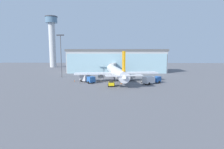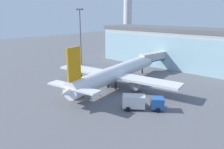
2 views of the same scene
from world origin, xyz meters
TOP-DOWN VIEW (x-y plane):
  - ground at (0.00, 0.00)m, footprint 240.00×240.00m
  - terminal_building at (0.00, 34.80)m, footprint 53.32×15.80m
  - jet_bridge at (-1.46, 25.05)m, footprint 3.60×13.16m
  - control_tower at (-46.98, 65.89)m, footprint 8.66×8.66m
  - apron_light_mast at (-23.62, 13.90)m, footprint 3.20×0.40m
  - airplane at (0.28, 5.31)m, footprint 31.38×35.95m
  - catering_truck at (-10.24, 1.26)m, footprint 6.46×6.95m
  - fuel_truck at (12.39, -1.23)m, footprint 7.08×6.28m
  - baggage_cart at (10.66, 0.39)m, footprint 3.22×2.64m
  - pushback_tug at (-1.10, -6.01)m, footprint 2.26×3.26m
  - safety_cone_nose at (2.08, -1.94)m, footprint 0.36×0.36m
  - safety_cone_wingtip at (-15.23, 2.86)m, footprint 0.36×0.36m

SIDE VIEW (x-z plane):
  - ground at x=0.00m, z-range 0.00..0.00m
  - safety_cone_nose at x=2.08m, z-range 0.00..0.55m
  - safety_cone_wingtip at x=-15.23m, z-range 0.00..0.55m
  - baggage_cart at x=10.66m, z-range -0.25..1.25m
  - pushback_tug at x=-1.10m, z-range -0.18..2.12m
  - catering_truck at x=-10.24m, z-range 0.14..2.79m
  - fuel_truck at x=12.39m, z-range 0.14..2.79m
  - airplane at x=0.28m, z-range -2.25..8.85m
  - jet_bridge at x=-1.46m, z-range 1.38..6.89m
  - terminal_building at x=0.00m, z-range 0.00..12.40m
  - apron_light_mast at x=-23.62m, z-range 1.74..19.96m
  - control_tower at x=-46.98m, z-range 3.64..39.87m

